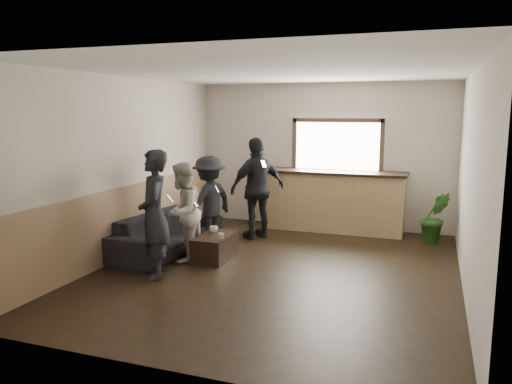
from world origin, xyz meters
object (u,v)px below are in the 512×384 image
at_px(coffee_table, 215,247).
at_px(person_a, 154,214).
at_px(person_c, 209,201).
at_px(cup_b, 221,236).
at_px(sofa, 168,233).
at_px(person_b, 182,212).
at_px(cup_a, 214,229).
at_px(bar_counter, 333,197).
at_px(potted_plant, 435,217).
at_px(person_d, 257,188).

distance_m(coffee_table, person_a, 1.32).
height_order(coffee_table, person_c, person_c).
xyz_separation_m(cup_b, person_a, (-0.61, -0.87, 0.46)).
xyz_separation_m(sofa, person_b, (0.45, -0.32, 0.44)).
height_order(cup_a, person_a, person_a).
distance_m(bar_counter, person_a, 3.95).
xyz_separation_m(cup_a, potted_plant, (3.28, 2.02, 0.02)).
relative_size(bar_counter, cup_a, 21.11).
height_order(cup_b, potted_plant, potted_plant).
xyz_separation_m(sofa, cup_b, (1.06, -0.25, 0.10)).
bearing_deg(person_a, bar_counter, 121.51).
distance_m(person_c, person_d, 0.96).
relative_size(sofa, cup_b, 23.44).
bearing_deg(person_a, cup_a, 132.76).
bearing_deg(person_b, cup_b, 91.33).
height_order(cup_b, person_c, person_c).
height_order(cup_a, person_c, person_c).
distance_m(cup_a, person_b, 0.61).
distance_m(potted_plant, person_c, 3.92).
bearing_deg(potted_plant, sofa, -152.78).
relative_size(coffee_table, person_b, 0.56).
xyz_separation_m(cup_a, person_c, (-0.34, 0.56, 0.34)).
distance_m(bar_counter, person_d, 1.58).
relative_size(potted_plant, person_b, 0.59).
relative_size(cup_a, person_b, 0.08).
bearing_deg(potted_plant, cup_a, -148.40).
height_order(cup_a, potted_plant, potted_plant).
distance_m(coffee_table, cup_a, 0.30).
distance_m(bar_counter, person_c, 2.51).
xyz_separation_m(potted_plant, person_a, (-3.62, -3.22, 0.43)).
bearing_deg(bar_counter, cup_a, -122.05).
bearing_deg(cup_b, person_b, -173.67).
distance_m(cup_b, person_c, 1.13).
bearing_deg(person_d, bar_counter, 172.27).
xyz_separation_m(person_b, person_d, (0.62, 1.67, 0.15)).
bearing_deg(sofa, cup_b, -97.35).
distance_m(cup_a, person_a, 1.32).
height_order(cup_b, person_b, person_b).
distance_m(coffee_table, person_d, 1.61).
relative_size(cup_a, person_d, 0.07).
distance_m(sofa, coffee_table, 0.89).
xyz_separation_m(sofa, person_d, (1.07, 1.35, 0.59)).
height_order(potted_plant, person_d, person_d).
bearing_deg(bar_counter, person_a, -116.96).
distance_m(sofa, person_c, 0.90).
bearing_deg(sofa, person_d, -32.15).
bearing_deg(person_d, coffee_table, 33.31).
distance_m(cup_a, cup_b, 0.42).
bearing_deg(person_a, person_c, 148.47).
height_order(bar_counter, coffee_table, bar_counter).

